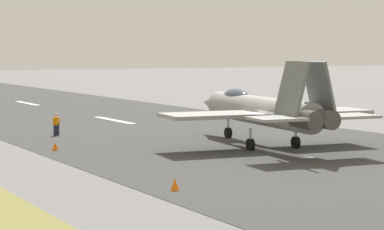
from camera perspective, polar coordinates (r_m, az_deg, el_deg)
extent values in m
plane|color=slate|center=(47.83, 5.99, -2.69)|extent=(400.00, 400.00, 0.00)
cube|color=#3D3D3C|center=(47.82, 5.99, -2.68)|extent=(240.00, 26.00, 0.02)
cube|color=white|center=(48.13, 5.73, -2.61)|extent=(8.00, 0.70, 0.00)
cube|color=white|center=(68.93, -5.77, -0.38)|extent=(8.00, 0.70, 0.00)
cube|color=white|center=(92.67, -12.08, 0.86)|extent=(8.00, 0.70, 0.00)
cylinder|color=gray|center=(50.07, 5.08, 0.32)|extent=(13.13, 3.51, 1.84)
cone|color=gray|center=(57.29, 1.44, 0.90)|extent=(3.18, 1.94, 1.57)
ellipsoid|color=#3F5160|center=(53.30, 3.30, 1.35)|extent=(3.71, 1.56, 1.10)
cylinder|color=#47423D|center=(43.97, 8.39, -0.33)|extent=(2.32, 1.38, 1.10)
cylinder|color=#47423D|center=(44.54, 9.61, -0.28)|extent=(2.32, 1.38, 1.10)
cube|color=gray|center=(47.52, 1.44, -0.02)|extent=(4.14, 6.34, 0.24)
cube|color=gray|center=(51.10, 9.48, 0.26)|extent=(4.14, 6.34, 0.24)
cube|color=gray|center=(43.06, 6.27, -0.28)|extent=(2.74, 3.09, 0.16)
cube|color=gray|center=(45.52, 11.60, -0.07)|extent=(2.74, 3.09, 0.16)
cube|color=slate|center=(44.55, 7.38, 1.94)|extent=(2.70, 1.28, 3.14)
cube|color=slate|center=(45.46, 9.36, 1.97)|extent=(2.70, 1.28, 3.14)
cylinder|color=silver|center=(54.70, 2.69, -0.99)|extent=(0.18, 0.18, 1.40)
cylinder|color=black|center=(54.73, 2.69, -1.32)|extent=(0.79, 0.40, 0.76)
cylinder|color=silver|center=(47.91, 4.34, -1.82)|extent=(0.18, 0.18, 1.40)
cylinder|color=black|center=(47.95, 4.34, -2.20)|extent=(0.79, 0.40, 0.76)
cylinder|color=silver|center=(49.40, 7.67, -1.65)|extent=(0.18, 0.18, 1.40)
cylinder|color=black|center=(49.44, 7.67, -2.02)|extent=(0.79, 0.40, 0.76)
cube|color=#1E2338|center=(57.19, -9.99, -1.08)|extent=(0.24, 0.36, 0.86)
cube|color=orange|center=(57.13, -10.00, -0.45)|extent=(0.48, 0.52, 0.58)
sphere|color=tan|center=(57.09, -10.01, 0.00)|extent=(0.22, 0.22, 0.22)
cylinder|color=orange|center=(56.89, -10.18, -0.50)|extent=(0.10, 0.10, 0.55)
cylinder|color=orange|center=(57.37, -9.82, -0.46)|extent=(0.10, 0.10, 0.55)
cone|color=orange|center=(34.29, -1.27, -5.17)|extent=(0.44, 0.44, 0.55)
cone|color=orange|center=(48.62, -10.08, -2.29)|extent=(0.44, 0.44, 0.55)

